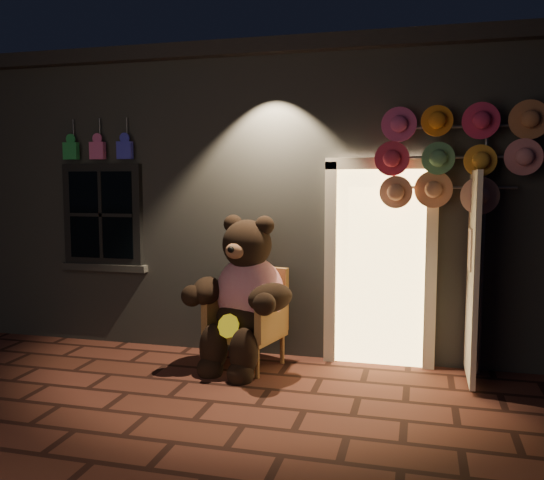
% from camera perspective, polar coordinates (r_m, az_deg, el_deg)
% --- Properties ---
extents(ground, '(60.00, 60.00, 0.00)m').
position_cam_1_polar(ground, '(5.33, -5.96, -15.61)').
color(ground, '#572A21').
rests_on(ground, ground).
extents(shop_building, '(7.30, 5.95, 3.51)m').
position_cam_1_polar(shop_building, '(8.81, 3.05, 4.47)').
color(shop_building, slate).
rests_on(shop_building, ground).
extents(wicker_armchair, '(0.83, 0.78, 1.03)m').
position_cam_1_polar(wicker_armchair, '(6.16, -2.19, -7.61)').
color(wicker_armchair, '#A5703F').
rests_on(wicker_armchair, ground).
extents(teddy_bear, '(1.17, 1.04, 1.66)m').
position_cam_1_polar(teddy_bear, '(5.99, -2.74, -5.59)').
color(teddy_bear, '#B2133A').
rests_on(teddy_bear, ground).
extents(hat_rack, '(1.53, 0.22, 2.70)m').
position_cam_1_polar(hat_rack, '(5.93, 17.56, 7.87)').
color(hat_rack, '#59595E').
rests_on(hat_rack, ground).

